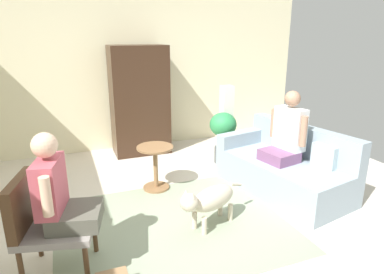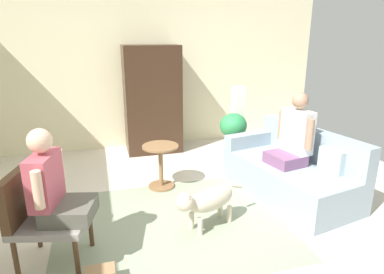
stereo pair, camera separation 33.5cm
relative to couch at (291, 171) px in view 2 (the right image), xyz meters
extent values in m
plane|color=beige|center=(-1.49, -0.36, -0.29)|extent=(7.11, 7.11, 0.00)
cube|color=beige|center=(-1.49, 2.56, 1.11)|extent=(6.52, 0.12, 2.80)
cube|color=gray|center=(-1.67, -0.34, -0.29)|extent=(2.42, 2.02, 0.01)
cube|color=#8EA0AD|center=(-0.05, -0.03, -0.08)|extent=(1.21, 1.88, 0.43)
cube|color=#8EA0AD|center=(0.29, 0.04, 0.34)|extent=(0.53, 1.74, 0.40)
cube|color=#8EA0AD|center=(-0.21, 0.73, 0.23)|extent=(0.90, 0.35, 0.19)
cube|color=#9EB2B7|center=(0.25, -0.42, 0.28)|extent=(0.16, 0.33, 0.28)
cylinder|color=#4C331E|center=(-2.49, -0.51, -0.10)|extent=(0.04, 0.04, 0.39)
cylinder|color=#4C331E|center=(-2.60, -0.96, -0.10)|extent=(0.04, 0.04, 0.39)
cylinder|color=#4C331E|center=(-2.98, -0.39, -0.10)|extent=(0.04, 0.04, 0.39)
cylinder|color=#4C331E|center=(-3.09, -0.84, -0.10)|extent=(0.04, 0.04, 0.39)
cube|color=gray|center=(-2.79, -0.67, 0.12)|extent=(0.72, 0.69, 0.06)
cube|color=#4C331E|center=(-3.05, -0.61, 0.37)|extent=(0.21, 0.56, 0.44)
cube|color=#784C72|center=(-0.14, -0.05, 0.21)|extent=(0.46, 0.48, 0.14)
cube|color=white|center=(0.02, -0.02, 0.55)|extent=(0.26, 0.44, 0.54)
sphere|color=#A57A60|center=(0.02, -0.02, 0.93)|extent=(0.20, 0.20, 0.20)
cylinder|color=#A57A60|center=(0.03, -0.27, 0.57)|extent=(0.08, 0.08, 0.37)
cylinder|color=#A57A60|center=(-0.07, 0.21, 0.57)|extent=(0.08, 0.08, 0.37)
cube|color=#515045|center=(-2.64, -0.71, 0.22)|extent=(0.50, 0.50, 0.14)
cube|color=#B24C59|center=(-2.81, -0.67, 0.52)|extent=(0.27, 0.44, 0.45)
sphere|color=#DDB293|center=(-2.81, -0.67, 0.87)|extent=(0.20, 0.20, 0.20)
cylinder|color=#DDB293|center=(-2.72, -0.44, 0.54)|extent=(0.08, 0.08, 0.32)
cylinder|color=#DDB293|center=(-2.83, -0.92, 0.54)|extent=(0.08, 0.08, 0.32)
cylinder|color=olive|center=(-1.59, 0.61, 0.29)|extent=(0.48, 0.48, 0.02)
cylinder|color=olive|center=(-1.59, 0.61, -0.01)|extent=(0.06, 0.06, 0.57)
cylinder|color=olive|center=(-1.59, 0.61, -0.28)|extent=(0.35, 0.35, 0.03)
ellipsoid|color=beige|center=(-1.25, -0.48, 0.02)|extent=(0.63, 0.45, 0.25)
sphere|color=beige|center=(-1.58, -0.61, 0.10)|extent=(0.19, 0.19, 0.19)
cone|color=beige|center=(-1.56, -0.65, 0.19)|extent=(0.06, 0.06, 0.06)
cone|color=beige|center=(-1.59, -0.56, 0.19)|extent=(0.06, 0.06, 0.06)
cylinder|color=beige|center=(-0.91, -0.34, 0.06)|extent=(0.18, 0.10, 0.10)
cylinder|color=beige|center=(-1.42, -0.62, -0.20)|extent=(0.06, 0.06, 0.19)
cylinder|color=beige|center=(-1.47, -0.48, -0.20)|extent=(0.06, 0.06, 0.19)
cylinder|color=beige|center=(-1.04, -0.47, -0.20)|extent=(0.06, 0.06, 0.19)
cylinder|color=beige|center=(-1.09, -0.33, -0.20)|extent=(0.06, 0.06, 0.19)
cylinder|color=#4C5156|center=(-0.34, 1.16, -0.16)|extent=(0.26, 0.26, 0.26)
cylinder|color=brown|center=(-0.34, 1.16, 0.07)|extent=(0.03, 0.03, 0.20)
ellipsoid|color=#2E894C|center=(-0.34, 1.16, 0.34)|extent=(0.42, 0.42, 0.38)
cube|color=#4C4742|center=(-0.19, 1.35, -0.26)|extent=(0.20, 0.20, 0.06)
cube|color=white|center=(-0.19, 1.35, 0.34)|extent=(0.18, 0.18, 1.15)
cube|color=#382316|center=(-1.43, 2.15, 0.62)|extent=(0.93, 0.56, 1.82)
camera|label=1|loc=(-2.64, -3.43, 1.71)|focal=31.65mm
camera|label=2|loc=(-2.32, -3.54, 1.71)|focal=31.65mm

